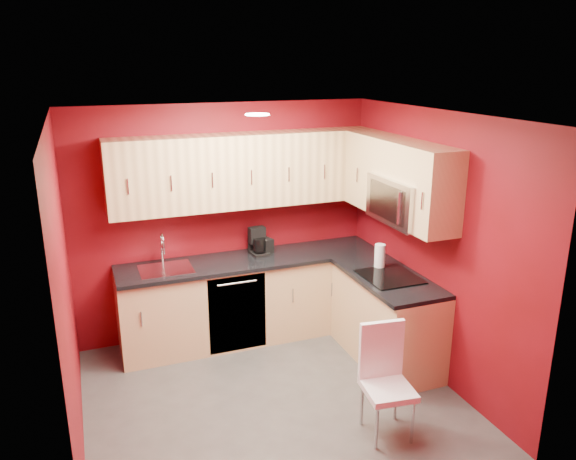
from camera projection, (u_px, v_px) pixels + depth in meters
floor at (272, 398)px, 5.05m from camera, size 3.20×3.20×0.00m
ceiling at (269, 116)px, 4.31m from camera, size 3.20×3.20×0.00m
wall_back at (225, 221)px, 6.02m from camera, size 3.20×0.00×3.20m
wall_front at (353, 352)px, 3.34m from camera, size 3.20×0.00×3.20m
wall_left at (66, 295)px, 4.13m from camera, size 0.00×3.00×3.00m
wall_right at (433, 246)px, 5.22m from camera, size 0.00×3.00×3.00m
base_cabinets_back at (252, 299)px, 6.06m from camera, size 2.80×0.60×0.87m
base_cabinets_right at (386, 319)px, 5.58m from camera, size 0.60×1.30×0.87m
countertop_back at (252, 260)px, 5.91m from camera, size 2.80×0.63×0.04m
countertop_right at (388, 278)px, 5.43m from camera, size 0.63×1.27×0.04m
upper_cabinets_back at (246, 170)px, 5.76m from camera, size 2.80×0.35×0.75m
upper_cabinets_right at (395, 171)px, 5.37m from camera, size 0.35×1.55×0.75m
microwave at (405, 200)px, 5.21m from camera, size 0.42×0.76×0.42m
cooktop at (390, 277)px, 5.39m from camera, size 0.50×0.55×0.01m
sink at (165, 265)px, 5.61m from camera, size 0.52×0.42×0.35m
dishwasher_front at (237, 314)px, 5.71m from camera, size 0.60×0.02×0.82m
downlight at (257, 114)px, 4.59m from camera, size 0.20×0.20×0.01m
coffee_maker at (259, 242)px, 5.98m from camera, size 0.20×0.25×0.29m
napkin_holder at (265, 246)px, 6.05m from camera, size 0.18×0.18×0.16m
paper_towel at (380, 256)px, 5.60m from camera, size 0.17×0.17×0.25m
dining_chair at (388, 384)px, 4.43m from camera, size 0.42×0.43×0.92m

